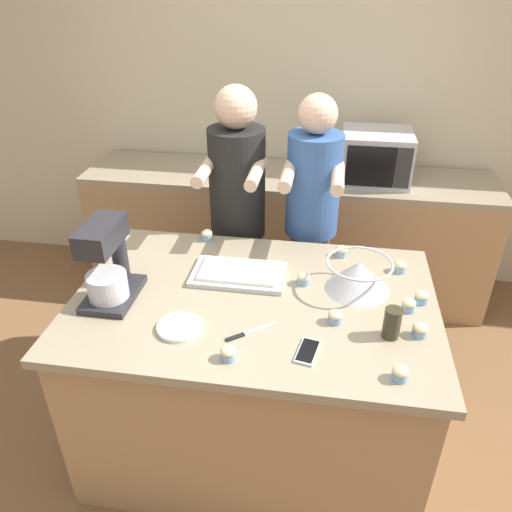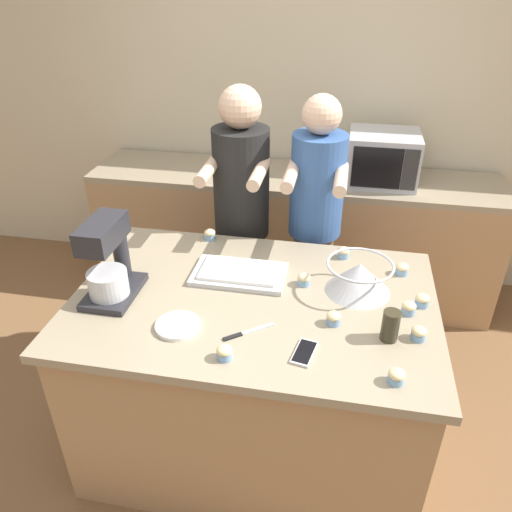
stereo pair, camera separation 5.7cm
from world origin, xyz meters
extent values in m
plane|color=brown|center=(0.00, 0.00, 0.00)|extent=(16.00, 16.00, 0.00)
cube|color=beige|center=(0.00, 1.80, 1.35)|extent=(10.00, 0.06, 2.70)
cube|color=#A87F56|center=(0.00, 0.00, 0.43)|extent=(1.51, 0.99, 0.87)
cube|color=gray|center=(0.00, 0.00, 0.89)|extent=(1.58, 1.06, 0.04)
cube|color=#A87F56|center=(0.00, 1.45, 0.43)|extent=(2.80, 0.60, 0.87)
cube|color=gray|center=(0.00, 1.45, 0.89)|extent=(2.80, 0.60, 0.04)
cylinder|color=#232328|center=(-0.21, 0.73, 0.41)|extent=(0.24, 0.24, 0.83)
cylinder|color=black|center=(-0.21, 0.73, 1.13)|extent=(0.31, 0.31, 0.60)
sphere|color=#DBB293|center=(-0.21, 0.73, 1.54)|extent=(0.22, 0.22, 0.22)
cylinder|color=#DBB293|center=(-0.34, 0.56, 1.26)|extent=(0.06, 0.34, 0.06)
cylinder|color=#DBB293|center=(-0.08, 0.56, 1.26)|extent=(0.06, 0.34, 0.06)
cylinder|color=brown|center=(0.20, 0.73, 0.43)|extent=(0.22, 0.22, 0.87)
cylinder|color=#335693|center=(0.20, 0.73, 1.15)|extent=(0.29, 0.29, 0.55)
sphere|color=#DBB293|center=(0.20, 0.73, 1.52)|extent=(0.20, 0.20, 0.20)
cylinder|color=#DBB293|center=(0.08, 0.56, 1.26)|extent=(0.06, 0.34, 0.06)
cylinder|color=#DBB293|center=(0.32, 0.56, 1.26)|extent=(0.06, 0.34, 0.06)
cube|color=#232328|center=(-0.61, -0.09, 0.92)|extent=(0.20, 0.30, 0.03)
cylinder|color=#232328|center=(-0.61, 0.02, 1.05)|extent=(0.07, 0.07, 0.23)
cube|color=#232328|center=(-0.61, -0.11, 1.22)|extent=(0.13, 0.26, 0.10)
cylinder|color=#BCBCC1|center=(-0.61, -0.13, 0.99)|extent=(0.17, 0.17, 0.11)
cone|color=#BCBCC1|center=(0.44, 0.14, 0.98)|extent=(0.29, 0.29, 0.14)
torus|color=#BCBCC1|center=(0.44, 0.14, 1.04)|extent=(0.29, 0.29, 0.01)
cube|color=#BCBCC1|center=(-0.10, 0.15, 0.92)|extent=(0.43, 0.25, 0.02)
cube|color=white|center=(-0.10, 0.15, 0.94)|extent=(0.35, 0.20, 0.02)
cube|color=#B7B7BC|center=(0.57, 1.45, 1.07)|extent=(0.44, 0.40, 0.32)
cube|color=black|center=(0.53, 1.25, 1.07)|extent=(0.30, 0.01, 0.26)
cube|color=#2D2D2D|center=(0.73, 1.25, 1.07)|extent=(0.09, 0.01, 0.26)
cube|color=silver|center=(0.25, -0.32, 0.91)|extent=(0.10, 0.15, 0.01)
cube|color=black|center=(0.25, -0.32, 0.92)|extent=(0.09, 0.14, 0.00)
cylinder|color=#332D1E|center=(0.57, -0.17, 0.97)|extent=(0.07, 0.07, 0.13)
cylinder|color=white|center=(-0.26, -0.26, 0.92)|extent=(0.18, 0.18, 0.02)
cube|color=#BCBCC1|center=(0.06, -0.21, 0.91)|extent=(0.12, 0.10, 0.01)
cube|color=black|center=(-0.03, -0.28, 0.91)|extent=(0.07, 0.06, 0.01)
cylinder|color=#759EC6|center=(0.65, 0.01, 0.92)|extent=(0.06, 0.06, 0.03)
ellipsoid|color=beige|center=(0.65, 0.01, 0.95)|extent=(0.06, 0.06, 0.04)
cylinder|color=#759EC6|center=(0.20, 0.14, 0.92)|extent=(0.06, 0.06, 0.03)
ellipsoid|color=beige|center=(0.20, 0.14, 0.95)|extent=(0.06, 0.06, 0.04)
cylinder|color=#759EC6|center=(-0.03, -0.40, 0.92)|extent=(0.06, 0.06, 0.03)
ellipsoid|color=beige|center=(-0.03, -0.40, 0.95)|extent=(0.06, 0.06, 0.04)
cylinder|color=#759EC6|center=(0.58, -0.41, 0.92)|extent=(0.06, 0.06, 0.03)
ellipsoid|color=beige|center=(0.58, -0.41, 0.95)|extent=(0.06, 0.06, 0.04)
cylinder|color=#759EC6|center=(0.68, -0.15, 0.92)|extent=(0.06, 0.06, 0.03)
ellipsoid|color=beige|center=(0.68, -0.15, 0.95)|extent=(0.06, 0.06, 0.04)
cylinder|color=#759EC6|center=(0.37, 0.42, 0.92)|extent=(0.06, 0.06, 0.03)
ellipsoid|color=beige|center=(0.37, 0.42, 0.95)|extent=(0.06, 0.06, 0.04)
cylinder|color=#759EC6|center=(0.35, -0.12, 0.92)|extent=(0.06, 0.06, 0.03)
ellipsoid|color=beige|center=(0.35, -0.12, 0.95)|extent=(0.06, 0.06, 0.04)
cylinder|color=#759EC6|center=(0.64, 0.31, 0.92)|extent=(0.06, 0.06, 0.03)
ellipsoid|color=beige|center=(0.64, 0.31, 0.95)|extent=(0.06, 0.06, 0.04)
cylinder|color=#759EC6|center=(-0.33, 0.48, 0.92)|extent=(0.06, 0.06, 0.03)
ellipsoid|color=beige|center=(-0.33, 0.48, 0.95)|extent=(0.06, 0.06, 0.04)
cylinder|color=#759EC6|center=(0.71, 0.07, 0.92)|extent=(0.06, 0.06, 0.03)
ellipsoid|color=beige|center=(0.71, 0.07, 0.95)|extent=(0.06, 0.06, 0.04)
camera|label=1|loc=(0.28, -1.75, 2.18)|focal=35.00mm
camera|label=2|loc=(0.34, -1.74, 2.18)|focal=35.00mm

